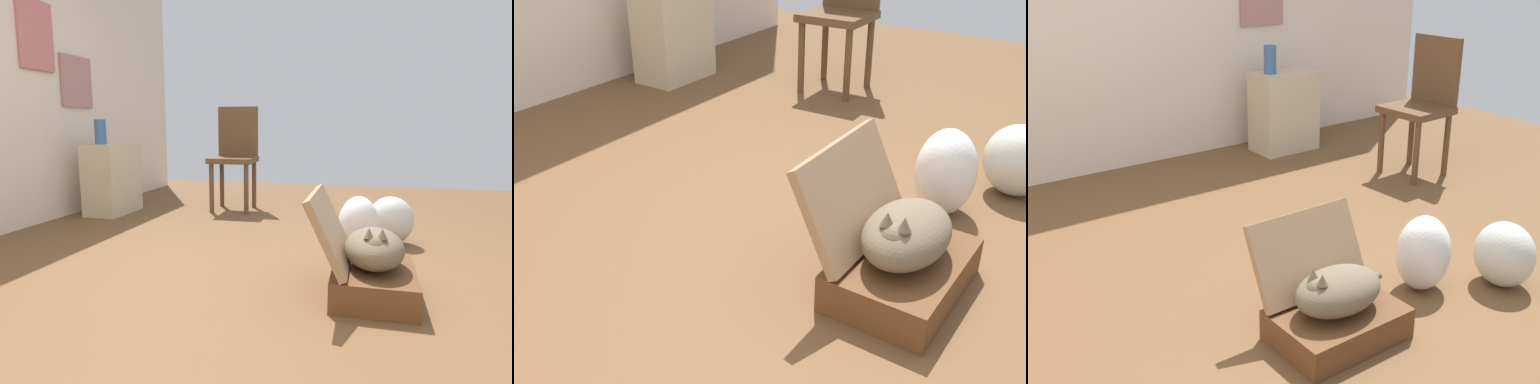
{
  "view_description": "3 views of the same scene",
  "coord_description": "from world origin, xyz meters",
  "views": [
    {
      "loc": [
        -2.1,
        -0.46,
        0.83
      ],
      "look_at": [
        0.15,
        0.13,
        0.46
      ],
      "focal_mm": 29.6,
      "sensor_mm": 36.0,
      "label": 1
    },
    {
      "loc": [
        -1.77,
        -1.13,
        1.33
      ],
      "look_at": [
        -0.2,
        -0.05,
        0.32
      ],
      "focal_mm": 42.66,
      "sensor_mm": 36.0,
      "label": 2
    },
    {
      "loc": [
        -1.6,
        -2.25,
        1.6
      ],
      "look_at": [
        0.04,
        0.02,
        0.5
      ],
      "focal_mm": 43.79,
      "sensor_mm": 36.0,
      "label": 3
    }
  ],
  "objects": [
    {
      "name": "vase_tall",
      "position": [
        1.24,
        1.86,
        0.77
      ],
      "size": [
        0.1,
        0.1,
        0.22
      ],
      "primitive_type": "cylinder",
      "color": "#38609E",
      "rests_on": "side_table"
    },
    {
      "name": "suitcase_base",
      "position": [
        -0.06,
        -0.52,
        0.07
      ],
      "size": [
        0.55,
        0.39,
        0.14
      ],
      "primitive_type": "cube",
      "color": "brown",
      "rests_on": "ground"
    },
    {
      "name": "plastic_bag_white",
      "position": [
        0.57,
        -0.43,
        0.19
      ],
      "size": [
        0.28,
        0.25,
        0.39
      ],
      "primitive_type": "ellipsoid",
      "color": "white",
      "rests_on": "ground"
    },
    {
      "name": "ground_plane",
      "position": [
        0.0,
        0.0,
        0.0
      ],
      "size": [
        7.68,
        7.68,
        0.0
      ],
      "primitive_type": "plane",
      "color": "brown",
      "rests_on": "ground"
    },
    {
      "name": "plastic_bag_clear",
      "position": [
        0.93,
        -0.64,
        0.17
      ],
      "size": [
        0.27,
        0.31,
        0.34
      ],
      "primitive_type": "ellipsoid",
      "color": "silver",
      "rests_on": "ground"
    },
    {
      "name": "cat",
      "position": [
        -0.06,
        -0.51,
        0.24
      ],
      "size": [
        0.5,
        0.28,
        0.22
      ],
      "color": "brown",
      "rests_on": "suitcase_base"
    },
    {
      "name": "side_table",
      "position": [
        1.37,
        1.85,
        0.33
      ],
      "size": [
        0.51,
        0.32,
        0.65
      ],
      "primitive_type": "cube",
      "color": "beige",
      "rests_on": "ground"
    },
    {
      "name": "suitcase_lid",
      "position": [
        -0.06,
        -0.3,
        0.33
      ],
      "size": [
        0.55,
        0.2,
        0.36
      ],
      "primitive_type": "cube",
      "rotation": [
        1.12,
        0.0,
        0.0
      ],
      "color": "#9B7756",
      "rests_on": "suitcase_base"
    },
    {
      "name": "chair",
      "position": [
        1.86,
        0.79,
        0.55
      ],
      "size": [
        0.43,
        0.44,
        1.01
      ],
      "rotation": [
        0.0,
        0.0,
        -1.53
      ],
      "color": "brown",
      "rests_on": "ground"
    }
  ]
}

